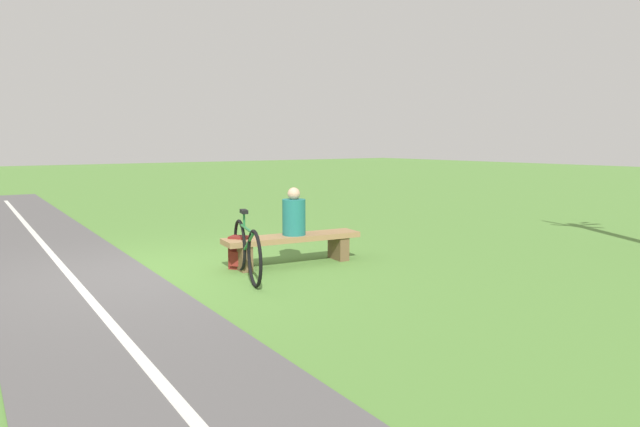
{
  "coord_description": "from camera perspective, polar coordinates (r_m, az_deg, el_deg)",
  "views": [
    {
      "loc": [
        2.44,
        7.46,
        1.81
      ],
      "look_at": [
        -1.45,
        1.97,
        0.94
      ],
      "focal_mm": 31.3,
      "sensor_mm": 36.0,
      "label": 1
    }
  ],
  "objects": [
    {
      "name": "paved_path",
      "position": [
        4.12,
        -13.8,
        -18.87
      ],
      "size": [
        3.5,
        36.05,
        0.02
      ],
      "primitive_type": "cube",
      "rotation": [
        0.0,
        0.0,
        -0.04
      ],
      "color": "#565454",
      "rests_on": "ground_plane"
    },
    {
      "name": "bicycle",
      "position": [
        7.48,
        -7.5,
        -3.72
      ],
      "size": [
        0.52,
        1.63,
        0.91
      ],
      "rotation": [
        0.0,
        0.0,
        1.29
      ],
      "color": "black",
      "rests_on": "ground_plane"
    },
    {
      "name": "path_centre_line",
      "position": [
        4.11,
        -13.8,
        -18.74
      ],
      "size": [
        1.4,
        31.98,
        0.0
      ],
      "primitive_type": "cube",
      "rotation": [
        0.0,
        0.0,
        -0.04
      ],
      "color": "silver",
      "rests_on": "paved_path"
    },
    {
      "name": "person_seated",
      "position": [
        8.23,
        -2.68,
        -0.16
      ],
      "size": [
        0.38,
        0.38,
        0.71
      ],
      "rotation": [
        0.0,
        0.0,
        -0.13
      ],
      "color": "#1E6B66",
      "rests_on": "bench"
    },
    {
      "name": "ground_plane",
      "position": [
        8.05,
        -16.87,
        -5.97
      ],
      "size": [
        80.0,
        80.0,
        0.0
      ],
      "primitive_type": "plane",
      "color": "#548438"
    },
    {
      "name": "bench",
      "position": [
        8.28,
        -2.81,
        -3.06
      ],
      "size": [
        2.13,
        0.71,
        0.44
      ],
      "rotation": [
        0.0,
        0.0,
        -0.13
      ],
      "color": "#937047",
      "rests_on": "ground_plane"
    },
    {
      "name": "backpack",
      "position": [
        8.09,
        -8.19,
        -3.99
      ],
      "size": [
        0.34,
        0.35,
        0.47
      ],
      "rotation": [
        0.0,
        0.0,
        5.4
      ],
      "color": "maroon",
      "rests_on": "ground_plane"
    }
  ]
}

